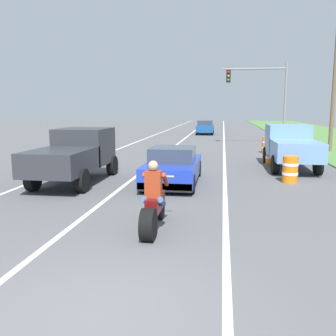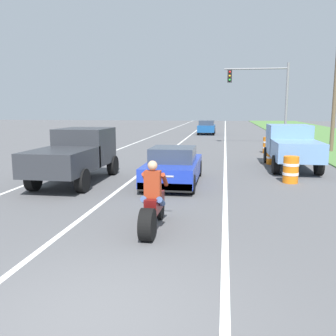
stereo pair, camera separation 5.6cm
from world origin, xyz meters
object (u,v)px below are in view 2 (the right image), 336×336
at_px(motorcycle_with_rider, 153,206).
at_px(pickup_truck_right_shoulder_light_blue, 291,145).
at_px(pickup_truck_left_lane_dark_grey, 76,153).
at_px(sports_car_blue, 173,167).
at_px(construction_barrel_mid, 272,154).
at_px(traffic_light_mast_near, 267,91).
at_px(distant_car_far_ahead, 207,127).
at_px(construction_barrel_nearest, 291,170).
at_px(construction_barrel_far, 267,145).

relative_size(motorcycle_with_rider, pickup_truck_right_shoulder_light_blue, 0.46).
bearing_deg(pickup_truck_left_lane_dark_grey, pickup_truck_right_shoulder_light_blue, 28.17).
relative_size(sports_car_blue, construction_barrel_mid, 4.30).
distance_m(motorcycle_with_rider, pickup_truck_right_shoulder_light_blue, 10.69).
bearing_deg(traffic_light_mast_near, motorcycle_with_rider, -102.65).
distance_m(construction_barrel_mid, distant_car_far_ahead, 21.43).
relative_size(sports_car_blue, pickup_truck_left_lane_dark_grey, 0.90).
height_order(construction_barrel_mid, distant_car_far_ahead, distant_car_far_ahead).
xyz_separation_m(motorcycle_with_rider, construction_barrel_nearest, (4.03, 6.17, -0.09)).
bearing_deg(pickup_truck_right_shoulder_light_blue, distant_car_far_ahead, 102.66).
distance_m(sports_car_blue, pickup_truck_left_lane_dark_grey, 3.68).
bearing_deg(pickup_truck_left_lane_dark_grey, construction_barrel_far, 52.09).
distance_m(pickup_truck_right_shoulder_light_blue, traffic_light_mast_near, 10.92).
distance_m(pickup_truck_right_shoulder_light_blue, construction_barrel_far, 5.91).
height_order(pickup_truck_left_lane_dark_grey, construction_barrel_nearest, pickup_truck_left_lane_dark_grey).
xyz_separation_m(pickup_truck_left_lane_dark_grey, construction_barrel_mid, (7.86, 5.79, -0.60)).
relative_size(construction_barrel_mid, distant_car_far_ahead, 0.25).
relative_size(traffic_light_mast_near, construction_barrel_mid, 6.00).
height_order(pickup_truck_right_shoulder_light_blue, construction_barrel_far, pickup_truck_right_shoulder_light_blue).
relative_size(pickup_truck_right_shoulder_light_blue, distant_car_far_ahead, 1.20).
xyz_separation_m(sports_car_blue, pickup_truck_right_shoulder_light_blue, (4.89, 4.27, 0.48)).
height_order(construction_barrel_nearest, construction_barrel_far, same).
distance_m(motorcycle_with_rider, construction_barrel_far, 16.06).
bearing_deg(traffic_light_mast_near, construction_barrel_far, -93.96).
distance_m(construction_barrel_nearest, construction_barrel_far, 9.33).
relative_size(construction_barrel_nearest, distant_car_far_ahead, 0.25).
height_order(motorcycle_with_rider, sports_car_blue, motorcycle_with_rider).
distance_m(traffic_light_mast_near, construction_barrel_nearest, 14.43).
height_order(construction_barrel_nearest, distant_car_far_ahead, distant_car_far_ahead).
height_order(traffic_light_mast_near, construction_barrel_nearest, traffic_light_mast_near).
height_order(motorcycle_with_rider, distant_car_far_ahead, motorcycle_with_rider).
xyz_separation_m(construction_barrel_nearest, construction_barrel_far, (0.18, 9.33, 0.00)).
bearing_deg(sports_car_blue, construction_barrel_far, 66.13).
relative_size(pickup_truck_left_lane_dark_grey, traffic_light_mast_near, 0.80).
xyz_separation_m(pickup_truck_right_shoulder_light_blue, construction_barrel_far, (-0.41, 5.86, -0.60)).
bearing_deg(construction_barrel_nearest, pickup_truck_right_shoulder_light_blue, 80.46).
distance_m(pickup_truck_left_lane_dark_grey, distant_car_far_ahead, 27.02).
bearing_deg(pickup_truck_right_shoulder_light_blue, construction_barrel_far, 93.95).
height_order(sports_car_blue, pickup_truck_right_shoulder_light_blue, pickup_truck_right_shoulder_light_blue).
xyz_separation_m(sports_car_blue, distant_car_far_ahead, (-0.10, 26.49, 0.14)).
relative_size(pickup_truck_left_lane_dark_grey, pickup_truck_right_shoulder_light_blue, 1.00).
bearing_deg(construction_barrel_mid, construction_barrel_nearest, -88.92).
height_order(motorcycle_with_rider, construction_barrel_mid, motorcycle_with_rider).
xyz_separation_m(motorcycle_with_rider, pickup_truck_left_lane_dark_grey, (-3.92, 5.07, 0.51)).
xyz_separation_m(pickup_truck_right_shoulder_light_blue, construction_barrel_mid, (-0.67, 1.23, -0.60)).
bearing_deg(construction_barrel_nearest, pickup_truck_left_lane_dark_grey, -172.12).
bearing_deg(motorcycle_with_rider, construction_barrel_far, 74.83).
xyz_separation_m(construction_barrel_mid, distant_car_far_ahead, (-4.32, 20.99, 0.27)).
height_order(pickup_truck_left_lane_dark_grey, traffic_light_mast_near, traffic_light_mast_near).
distance_m(traffic_light_mast_near, construction_barrel_far, 5.84).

